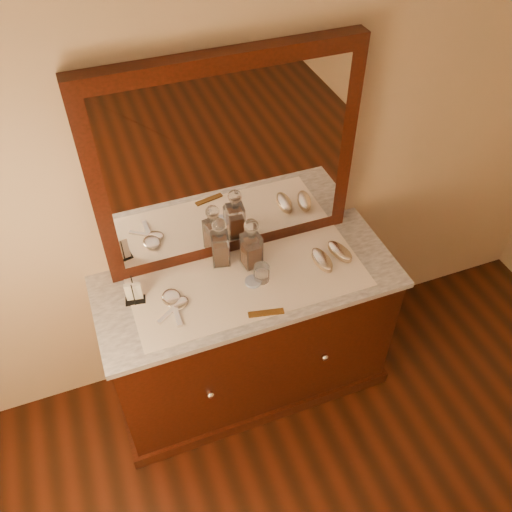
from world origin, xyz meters
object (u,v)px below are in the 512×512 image
Objects in this scene: pin_dish at (253,281)px; hand_mirror_inner at (177,305)px; mirror_frame at (228,163)px; napkin_rack at (134,293)px; comb at (266,313)px; decanter_right at (251,248)px; dresser_cabinet at (249,336)px; hand_mirror_outer at (172,301)px; brush_far at (340,252)px; brush_near at (322,260)px; decanter_left at (220,246)px.

hand_mirror_inner is (-0.37, -0.02, 0.00)m from pin_dish.
mirror_frame is 6.69× the size of hand_mirror_inner.
comb is at bearing -28.19° from napkin_rack.
mirror_frame is 4.34× the size of decanter_right.
hand_mirror_inner is at bearing -177.66° from pin_dish.
decanter_right is at bearing 18.39° from hand_mirror_inner.
dresser_cabinet is 5.06× the size of decanter_right.
hand_mirror_outer is (-0.37, 0.21, 0.01)m from comb.
pin_dish is 0.19m from comb.
mirror_frame is at bearing 39.04° from hand_mirror_inner.
dresser_cabinet is 8.75× the size of comb.
decanter_right is (0.05, -0.15, -0.39)m from mirror_frame.
hand_mirror_outer is 1.27× the size of hand_mirror_inner.
decanter_right is at bearing 93.44° from comb.
brush_far reaches higher than dresser_cabinet.
brush_near is 0.11m from brush_far.
mirror_frame reaches higher than pin_dish.
comb is 0.70× the size of hand_mirror_outer.
dresser_cabinet is at bearing 1.61° from hand_mirror_outer.
mirror_frame is 0.71m from napkin_rack.
mirror_frame is at bearing 46.58° from decanter_left.
comb is at bearing -77.27° from decanter_left.
dresser_cabinet is 0.50m from comb.
hand_mirror_inner is at bearing -178.87° from brush_near.
decanter_left is (-0.10, 0.18, 0.10)m from pin_dish.
mirror_frame reaches higher than brush_far.
pin_dish is 0.38m from hand_mirror_outer.
mirror_frame reaches higher than hand_mirror_inner.
mirror_frame is 0.67m from hand_mirror_inner.
mirror_frame is 0.42m from decanter_right.
hand_mirror_outer is 0.04m from hand_mirror_inner.
decanter_right is 0.44m from hand_mirror_outer.
dresser_cabinet is 1.17× the size of mirror_frame.
hand_mirror_outer reaches higher than pin_dish.
dresser_cabinet is 0.97m from mirror_frame.
decanter_right reaches higher than napkin_rack.
brush_near is (0.37, -0.27, -0.47)m from mirror_frame.
decanter_right is at bearing 3.23° from napkin_rack.
comb is at bearing -89.59° from dresser_cabinet.
brush_far is at bearing -3.74° from napkin_rack.
brush_far is at bearing -27.90° from mirror_frame.
comb is 0.43m from hand_mirror_outer.
hand_mirror_outer is (-0.37, -0.01, 0.45)m from dresser_cabinet.
decanter_left is at bearing 163.78° from brush_far.
hand_mirror_inner reaches higher than pin_dish.
pin_dish is at bearing -2.58° from hand_mirror_outer.
decanter_left is 0.34m from hand_mirror_outer.
decanter_left is 0.59m from brush_far.
brush_near is 0.73× the size of hand_mirror_outer.
decanter_left reaches higher than hand_mirror_inner.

